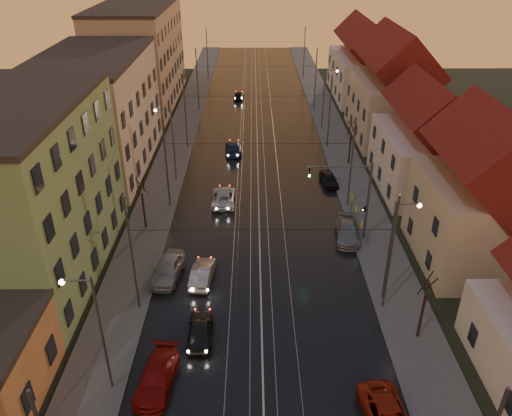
{
  "coord_description": "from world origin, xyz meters",
  "views": [
    {
      "loc": [
        -0.55,
        -18.44,
        23.31
      ],
      "look_at": [
        -0.31,
        18.09,
        3.07
      ],
      "focal_mm": 35.0,
      "sensor_mm": 36.0,
      "label": 1
    }
  ],
  "objects_px": {
    "street_lamp_3": "(326,93)",
    "driving_car_4": "(239,95)",
    "street_lamp_0": "(94,324)",
    "parked_left_2": "(157,377)",
    "traffic_light_mast": "(357,192)",
    "parked_right_1": "(348,232)",
    "driving_car_0": "(200,330)",
    "driving_car_2": "(224,197)",
    "street_lamp_1": "(395,242)",
    "driving_car_3": "(233,148)",
    "parked_right_2": "(329,179)",
    "street_lamp_2": "(170,137)",
    "parked_left_3": "(168,269)",
    "driving_car_1": "(202,273)"
  },
  "relations": [
    {
      "from": "driving_car_2",
      "to": "parked_left_2",
      "type": "bearing_deg",
      "value": 82.1
    },
    {
      "from": "parked_left_3",
      "to": "driving_car_1",
      "type": "bearing_deg",
      "value": -1.66
    },
    {
      "from": "driving_car_1",
      "to": "street_lamp_3",
      "type": "bearing_deg",
      "value": -106.29
    },
    {
      "from": "street_lamp_1",
      "to": "traffic_light_mast",
      "type": "distance_m",
      "value": 8.08
    },
    {
      "from": "street_lamp_0",
      "to": "parked_left_2",
      "type": "relative_size",
      "value": 1.72
    },
    {
      "from": "street_lamp_2",
      "to": "driving_car_1",
      "type": "height_order",
      "value": "street_lamp_2"
    },
    {
      "from": "street_lamp_0",
      "to": "parked_left_2",
      "type": "height_order",
      "value": "street_lamp_0"
    },
    {
      "from": "parked_left_2",
      "to": "driving_car_2",
      "type": "bearing_deg",
      "value": 89.92
    },
    {
      "from": "street_lamp_1",
      "to": "driving_car_3",
      "type": "relative_size",
      "value": 1.68
    },
    {
      "from": "street_lamp_3",
      "to": "parked_left_2",
      "type": "distance_m",
      "value": 46.61
    },
    {
      "from": "street_lamp_0",
      "to": "driving_car_2",
      "type": "bearing_deg",
      "value": 75.97
    },
    {
      "from": "street_lamp_0",
      "to": "traffic_light_mast",
      "type": "height_order",
      "value": "street_lamp_0"
    },
    {
      "from": "street_lamp_3",
      "to": "driving_car_0",
      "type": "relative_size",
      "value": 2.02
    },
    {
      "from": "driving_car_4",
      "to": "driving_car_2",
      "type": "bearing_deg",
      "value": 94.17
    },
    {
      "from": "street_lamp_3",
      "to": "driving_car_3",
      "type": "distance_m",
      "value": 15.37
    },
    {
      "from": "street_lamp_0",
      "to": "parked_left_2",
      "type": "bearing_deg",
      "value": 3.4
    },
    {
      "from": "driving_car_3",
      "to": "street_lamp_3",
      "type": "bearing_deg",
      "value": -147.94
    },
    {
      "from": "driving_car_3",
      "to": "parked_left_2",
      "type": "bearing_deg",
      "value": 80.9
    },
    {
      "from": "street_lamp_0",
      "to": "driving_car_2",
      "type": "distance_m",
      "value": 23.76
    },
    {
      "from": "street_lamp_3",
      "to": "traffic_light_mast",
      "type": "bearing_deg",
      "value": -92.27
    },
    {
      "from": "driving_car_1",
      "to": "parked_left_2",
      "type": "height_order",
      "value": "driving_car_1"
    },
    {
      "from": "street_lamp_1",
      "to": "driving_car_1",
      "type": "distance_m",
      "value": 14.33
    },
    {
      "from": "street_lamp_2",
      "to": "traffic_light_mast",
      "type": "bearing_deg",
      "value": -35.07
    },
    {
      "from": "street_lamp_2",
      "to": "driving_car_1",
      "type": "xyz_separation_m",
      "value": [
        4.69,
        -17.78,
        -4.2
      ]
    },
    {
      "from": "street_lamp_2",
      "to": "driving_car_3",
      "type": "height_order",
      "value": "street_lamp_2"
    },
    {
      "from": "driving_car_2",
      "to": "parked_right_1",
      "type": "bearing_deg",
      "value": 148.4
    },
    {
      "from": "street_lamp_1",
      "to": "driving_car_4",
      "type": "relative_size",
      "value": 2.22
    },
    {
      "from": "traffic_light_mast",
      "to": "parked_right_1",
      "type": "relative_size",
      "value": 1.52
    },
    {
      "from": "parked_left_3",
      "to": "traffic_light_mast",
      "type": "bearing_deg",
      "value": 27.26
    },
    {
      "from": "street_lamp_0",
      "to": "driving_car_4",
      "type": "bearing_deg",
      "value": 83.75
    },
    {
      "from": "street_lamp_3",
      "to": "driving_car_1",
      "type": "relative_size",
      "value": 1.93
    },
    {
      "from": "traffic_light_mast",
      "to": "parked_left_3",
      "type": "relative_size",
      "value": 1.55
    },
    {
      "from": "street_lamp_0",
      "to": "street_lamp_1",
      "type": "distance_m",
      "value": 19.89
    },
    {
      "from": "driving_car_0",
      "to": "parked_left_2",
      "type": "xyz_separation_m",
      "value": [
        -2.17,
        -3.91,
        0.0
      ]
    },
    {
      "from": "traffic_light_mast",
      "to": "parked_right_1",
      "type": "distance_m",
      "value": 3.94
    },
    {
      "from": "driving_car_0",
      "to": "parked_right_2",
      "type": "xyz_separation_m",
      "value": [
        11.45,
        22.64,
        -0.04
      ]
    },
    {
      "from": "driving_car_1",
      "to": "street_lamp_1",
      "type": "bearing_deg",
      "value": 176.18
    },
    {
      "from": "driving_car_3",
      "to": "traffic_light_mast",
      "type": "bearing_deg",
      "value": 115.62
    },
    {
      "from": "street_lamp_0",
      "to": "parked_left_2",
      "type": "xyz_separation_m",
      "value": [
        2.9,
        0.17,
        -4.21
      ]
    },
    {
      "from": "street_lamp_1",
      "to": "street_lamp_2",
      "type": "xyz_separation_m",
      "value": [
        -18.21,
        20.0,
        0.0
      ]
    },
    {
      "from": "driving_car_2",
      "to": "driving_car_4",
      "type": "relative_size",
      "value": 1.33
    },
    {
      "from": "driving_car_0",
      "to": "parked_right_1",
      "type": "height_order",
      "value": "parked_right_1"
    },
    {
      "from": "parked_left_2",
      "to": "parked_right_2",
      "type": "xyz_separation_m",
      "value": [
        13.62,
        26.55,
        -0.04
      ]
    },
    {
      "from": "parked_left_3",
      "to": "street_lamp_3",
      "type": "bearing_deg",
      "value": 71.89
    },
    {
      "from": "street_lamp_3",
      "to": "driving_car_4",
      "type": "distance_m",
      "value": 18.58
    },
    {
      "from": "driving_car_4",
      "to": "driving_car_1",
      "type": "bearing_deg",
      "value": 93.27
    },
    {
      "from": "traffic_light_mast",
      "to": "parked_left_2",
      "type": "xyz_separation_m",
      "value": [
        -14.19,
        -15.83,
        -3.92
      ]
    },
    {
      "from": "street_lamp_1",
      "to": "driving_car_4",
      "type": "height_order",
      "value": "street_lamp_1"
    },
    {
      "from": "driving_car_3",
      "to": "driving_car_2",
      "type": "bearing_deg",
      "value": 83.81
    },
    {
      "from": "parked_left_3",
      "to": "street_lamp_1",
      "type": "bearing_deg",
      "value": -1.56
    }
  ]
}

